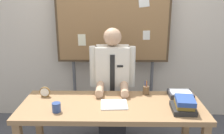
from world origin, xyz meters
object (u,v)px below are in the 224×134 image
object	(u,v)px
desk_clock	(45,92)
coffee_mug	(56,107)
person	(112,90)
pen_holder	(146,90)
paper_tray	(180,94)
book_stack	(184,105)
desk	(112,112)
open_notebook	(114,104)
bulletin_board	(113,21)

from	to	relation	value
desk_clock	coffee_mug	distance (m)	0.41
person	coffee_mug	xyz separation A→B (m)	(-0.53, -0.71, 0.10)
person	coffee_mug	world-z (taller)	person
pen_holder	paper_tray	size ratio (longest dim) A/B	0.62
book_stack	paper_tray	size ratio (longest dim) A/B	1.04
desk	desk_clock	world-z (taller)	desk_clock
book_stack	desk_clock	distance (m)	1.47
book_stack	desk_clock	size ratio (longest dim) A/B	2.36
desk	person	world-z (taller)	person
open_notebook	desk_clock	distance (m)	0.79
bulletin_board	open_notebook	bearing A→B (deg)	-88.67
desk_clock	paper_tray	size ratio (longest dim) A/B	0.44
desk	open_notebook	size ratio (longest dim) A/B	7.01
pen_holder	book_stack	bearing A→B (deg)	-51.40
desk	open_notebook	xyz separation A→B (m)	(0.02, -0.02, 0.09)
open_notebook	bulletin_board	bearing A→B (deg)	91.33
desk	desk_clock	bearing A→B (deg)	166.47
person	pen_holder	distance (m)	0.48
desk	pen_holder	world-z (taller)	pen_holder
coffee_mug	person	bearing A→B (deg)	53.18
book_stack	desk_clock	xyz separation A→B (m)	(-1.43, 0.31, -0.01)
bulletin_board	paper_tray	world-z (taller)	bulletin_board
desk	book_stack	xyz separation A→B (m)	(0.70, -0.13, 0.15)
desk	book_stack	distance (m)	0.72
coffee_mug	pen_holder	world-z (taller)	pen_holder
person	paper_tray	xyz separation A→B (m)	(0.76, -0.32, 0.09)
bulletin_board	person	bearing A→B (deg)	-90.02
bulletin_board	desk_clock	xyz separation A→B (m)	(-0.74, -0.83, -0.69)
coffee_mug	pen_holder	distance (m)	1.01
open_notebook	pen_holder	xyz separation A→B (m)	(0.36, 0.28, 0.04)
bulletin_board	book_stack	distance (m)	1.50
person	desk_clock	distance (m)	0.83
coffee_mug	desk	bearing A→B (deg)	17.93
open_notebook	pen_holder	world-z (taller)	pen_holder
book_stack	coffee_mug	xyz separation A→B (m)	(-1.23, -0.04, -0.02)
person	desk_clock	bearing A→B (deg)	-154.15
open_notebook	coffee_mug	size ratio (longest dim) A/B	2.95
paper_tray	coffee_mug	bearing A→B (deg)	-163.31
bulletin_board	pen_holder	xyz separation A→B (m)	(0.38, -0.74, -0.69)
open_notebook	coffee_mug	distance (m)	0.57
desk	pen_holder	bearing A→B (deg)	34.64
open_notebook	paper_tray	distance (m)	0.77
person	book_stack	xyz separation A→B (m)	(0.70, -0.67, 0.12)
paper_tray	pen_holder	bearing A→B (deg)	172.57
book_stack	open_notebook	size ratio (longest dim) A/B	1.01
bulletin_board	coffee_mug	bearing A→B (deg)	-114.16
book_stack	bulletin_board	bearing A→B (deg)	121.46
desk	bulletin_board	xyz separation A→B (m)	(0.00, 1.01, 0.82)
desk_clock	open_notebook	bearing A→B (deg)	-14.54
coffee_mug	pen_holder	xyz separation A→B (m)	(0.91, 0.43, 0.00)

